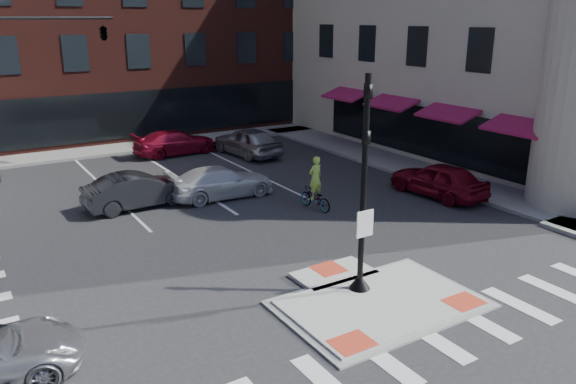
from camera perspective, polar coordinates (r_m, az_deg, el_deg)
ground at (r=15.99m, az=8.16°, el=-10.58°), size 120.00×120.00×0.00m
refuge_island at (r=15.80m, az=8.77°, el=-10.77°), size 5.40×4.65×0.13m
sidewalk_e at (r=29.76m, az=11.93°, el=2.64°), size 3.00×24.00×0.15m
sidewalk_n at (r=35.70m, az=-11.03°, el=5.13°), size 26.00×3.00×0.15m
building_n at (r=44.42m, az=-16.51°, el=17.15°), size 24.40×18.40×15.50m
building_e at (r=37.97m, az=23.50°, el=16.91°), size 21.90×23.90×17.70m
building_far_right at (r=67.25m, az=-16.63°, el=15.44°), size 12.00×12.00×12.00m
signal_pole at (r=15.33m, az=7.59°, el=-2.20°), size 0.60×0.60×5.98m
mast_arm_signal at (r=29.31m, az=-21.00°, el=13.84°), size 6.10×2.24×8.00m
red_sedan at (r=25.04m, az=15.04°, el=1.24°), size 2.16×4.54×1.50m
white_pickup at (r=24.25m, az=-6.81°, el=1.01°), size 4.66×2.03×1.33m
bg_car_dark at (r=23.58m, az=-14.96°, el=0.18°), size 4.41×1.69×1.44m
bg_car_silver at (r=31.54m, az=-4.15°, el=5.16°), size 2.50×4.92×1.61m
bg_car_red at (r=32.38m, az=-11.38°, el=4.97°), size 4.80×2.13×1.37m
cyclist at (r=22.56m, az=2.78°, el=0.04°), size 0.80×1.79×2.19m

